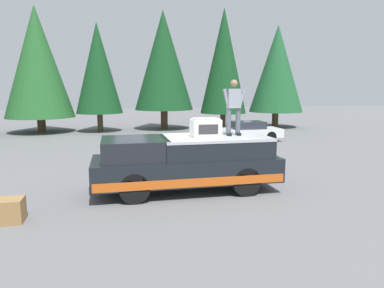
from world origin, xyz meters
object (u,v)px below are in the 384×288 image
at_px(pickup_truck, 186,162).
at_px(wooden_crate, 11,210).
at_px(parked_car_white, 246,131).
at_px(person_on_truck_bed, 234,106).
at_px(compressor_unit, 206,128).

distance_m(pickup_truck, wooden_crate, 4.81).
bearing_deg(parked_car_white, wooden_crate, 137.31).
bearing_deg(parked_car_white, person_on_truck_bed, 156.33).
height_order(compressor_unit, wooden_crate, compressor_unit).
distance_m(compressor_unit, person_on_truck_bed, 1.12).
distance_m(pickup_truck, compressor_unit, 1.20).
bearing_deg(pickup_truck, wooden_crate, 109.75).
relative_size(pickup_truck, parked_car_white, 1.35).
height_order(pickup_truck, compressor_unit, compressor_unit).
height_order(pickup_truck, wooden_crate, pickup_truck).
height_order(person_on_truck_bed, parked_car_white, person_on_truck_bed).
xyz_separation_m(compressor_unit, parked_car_white, (9.33, -4.94, -1.35)).
relative_size(person_on_truck_bed, parked_car_white, 0.41).
bearing_deg(person_on_truck_bed, wooden_crate, 105.54).
relative_size(compressor_unit, person_on_truck_bed, 0.50).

